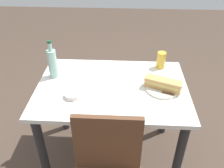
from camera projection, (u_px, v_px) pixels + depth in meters
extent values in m
plane|color=#47382D|center=(112.00, 154.00, 2.09)|extent=(8.00, 8.00, 0.00)
cube|color=silver|center=(112.00, 88.00, 1.68)|extent=(1.04, 0.73, 0.03)
cylinder|color=#262628|center=(166.00, 103.00, 2.12)|extent=(0.06, 0.06, 0.69)
cylinder|color=#262628|center=(62.00, 99.00, 2.16)|extent=(0.06, 0.06, 0.69)
cylinder|color=#262628|center=(178.00, 160.00, 1.62)|extent=(0.06, 0.06, 0.69)
cylinder|color=#262628|center=(43.00, 154.00, 1.66)|extent=(0.06, 0.06, 0.69)
cube|color=brown|center=(108.00, 144.00, 1.34)|extent=(0.38, 0.03, 0.40)
cylinder|color=silver|center=(162.00, 89.00, 1.64)|extent=(0.22, 0.22, 0.01)
cube|color=tan|center=(163.00, 86.00, 1.62)|extent=(0.25, 0.16, 0.02)
cube|color=#DBC66B|center=(163.00, 84.00, 1.61)|extent=(0.23, 0.14, 0.02)
cube|color=tan|center=(163.00, 81.00, 1.60)|extent=(0.25, 0.16, 0.02)
cube|color=silver|center=(155.00, 90.00, 1.61)|extent=(0.10, 0.05, 0.00)
cube|color=#59331E|center=(168.00, 93.00, 1.58)|extent=(0.08, 0.04, 0.01)
cylinder|color=#99C6B7|center=(53.00, 64.00, 1.72)|extent=(0.07, 0.07, 0.21)
cylinder|color=#99C6B7|center=(50.00, 47.00, 1.64)|extent=(0.03, 0.03, 0.06)
cylinder|color=#19472D|center=(49.00, 42.00, 1.62)|extent=(0.03, 0.03, 0.02)
cylinder|color=gold|center=(161.00, 60.00, 1.84)|extent=(0.07, 0.07, 0.13)
cylinder|color=silver|center=(73.00, 95.00, 1.57)|extent=(0.11, 0.11, 0.03)
cube|color=white|center=(115.00, 76.00, 1.78)|extent=(0.15, 0.15, 0.00)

